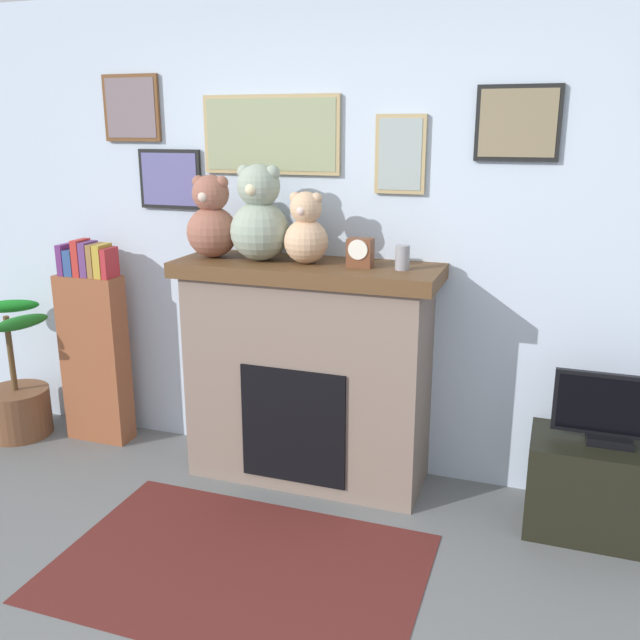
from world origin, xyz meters
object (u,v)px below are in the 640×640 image
(tv_stand, at_px, (603,488))
(mantel_clock, at_px, (360,253))
(fireplace, at_px, (308,372))
(television, at_px, (612,411))
(bookshelf, at_px, (94,349))
(teddy_bear_brown, at_px, (212,221))
(teddy_bear_tan, at_px, (259,218))
(teddy_bear_cream, at_px, (306,231))
(candle_jar, at_px, (402,258))
(potted_plant, at_px, (16,398))

(tv_stand, distance_m, mantel_clock, 1.63)
(fireplace, bearing_deg, mantel_clock, -3.83)
(television, distance_m, mantel_clock, 1.40)
(bookshelf, bearing_deg, fireplace, -1.18)
(tv_stand, bearing_deg, bookshelf, 178.05)
(teddy_bear_brown, xyz_separation_m, teddy_bear_tan, (0.28, -0.00, 0.03))
(teddy_bear_cream, bearing_deg, tv_stand, -1.98)
(mantel_clock, bearing_deg, teddy_bear_cream, 179.75)
(fireplace, bearing_deg, teddy_bear_tan, -175.91)
(teddy_bear_tan, bearing_deg, television, -1.74)
(mantel_clock, bearing_deg, tv_stand, -2.39)
(tv_stand, height_order, teddy_bear_tan, teddy_bear_tan)
(television, xyz_separation_m, candle_jar, (-1.02, 0.05, 0.65))
(bookshelf, relative_size, teddy_bear_tan, 2.53)
(potted_plant, xyz_separation_m, mantel_clock, (2.22, 0.09, 1.04))
(fireplace, height_order, teddy_bear_tan, teddy_bear_tan)
(teddy_bear_tan, bearing_deg, candle_jar, 0.05)
(bookshelf, relative_size, potted_plant, 1.50)
(television, xyz_separation_m, teddy_bear_tan, (-1.78, 0.05, 0.81))
(television, bearing_deg, bookshelf, 178.02)
(candle_jar, height_order, teddy_bear_cream, teddy_bear_cream)
(fireplace, height_order, tv_stand, fireplace)
(bookshelf, xyz_separation_m, teddy_bear_brown, (0.87, -0.05, 0.83))
(television, bearing_deg, potted_plant, -179.44)
(television, relative_size, teddy_bear_tan, 1.06)
(teddy_bear_cream, bearing_deg, mantel_clock, -0.25)
(television, bearing_deg, tv_stand, 90.00)
(teddy_bear_tan, bearing_deg, mantel_clock, -0.11)
(fireplace, relative_size, television, 2.64)
(teddy_bear_brown, bearing_deg, bookshelf, 176.88)
(fireplace, xyz_separation_m, candle_jar, (0.51, -0.02, 0.66))
(teddy_bear_tan, bearing_deg, teddy_bear_cream, 0.04)
(tv_stand, distance_m, candle_jar, 1.46)
(bookshelf, relative_size, tv_stand, 1.81)
(fireplace, relative_size, teddy_bear_brown, 3.19)
(teddy_bear_cream, bearing_deg, television, -2.03)
(teddy_bear_brown, height_order, teddy_bear_tan, teddy_bear_tan)
(teddy_bear_brown, relative_size, teddy_bear_cream, 1.19)
(bookshelf, relative_size, television, 2.39)
(television, relative_size, teddy_bear_brown, 1.21)
(fireplace, distance_m, mantel_clock, 0.74)
(bookshelf, bearing_deg, teddy_bear_tan, -2.36)
(potted_plant, distance_m, television, 3.48)
(potted_plant, xyz_separation_m, television, (3.46, 0.03, 0.38))
(mantel_clock, bearing_deg, teddy_bear_brown, 179.92)
(bookshelf, xyz_separation_m, potted_plant, (-0.53, -0.14, -0.34))
(tv_stand, bearing_deg, teddy_bear_tan, 178.31)
(teddy_bear_brown, distance_m, teddy_bear_tan, 0.28)
(candle_jar, bearing_deg, bookshelf, 178.60)
(television, bearing_deg, teddy_bear_brown, 178.50)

